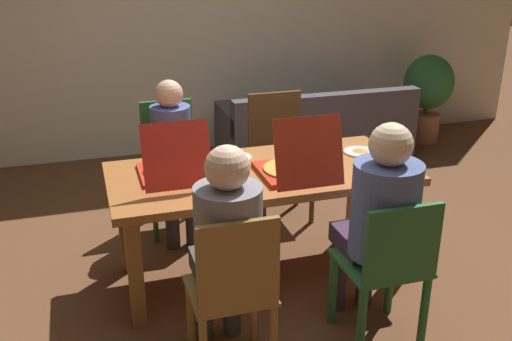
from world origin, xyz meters
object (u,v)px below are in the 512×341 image
at_px(drinking_glass_0, 366,169).
at_px(dining_table, 261,184).
at_px(pizza_box_0, 295,168).
at_px(person_2, 226,240).
at_px(chair_1, 171,159).
at_px(couch, 315,134).
at_px(chair_2, 234,291).
at_px(plate_0, 360,151).
at_px(plate_3, 231,184).
at_px(person_1, 173,147).
at_px(potted_plant, 428,90).
at_px(pizza_box_1, 172,168).
at_px(chair_3, 278,149).
at_px(chair_0, 388,268).
at_px(plate_1, 235,157).
at_px(person_0, 380,213).
at_px(drinking_glass_1, 384,161).
at_px(plate_2, 315,150).

bearing_deg(drinking_glass_0, dining_table, 148.34).
relative_size(dining_table, pizza_box_0, 3.65).
bearing_deg(person_2, pizza_box_0, 46.64).
relative_size(chair_1, couch, 0.52).
xyz_separation_m(chair_2, plate_0, (1.16, 1.02, 0.24)).
distance_m(chair_2, drinking_glass_0, 1.17).
bearing_deg(chair_1, plate_3, -80.73).
bearing_deg(person_1, potted_plant, 24.32).
bearing_deg(pizza_box_1, person_1, 80.48).
bearing_deg(pizza_box_1, chair_3, 40.00).
bearing_deg(pizza_box_1, person_2, -81.93).
distance_m(chair_0, plate_0, 1.09).
xyz_separation_m(chair_1, chair_3, (0.84, -0.07, 0.02)).
bearing_deg(dining_table, plate_0, 8.28).
distance_m(person_1, chair_3, 0.85).
bearing_deg(chair_2, person_2, 90.00).
relative_size(chair_1, plate_0, 4.30).
relative_size(pizza_box_0, plate_1, 2.38).
distance_m(person_0, pizza_box_0, 0.66).
xyz_separation_m(person_2, couch, (1.60, 2.69, -0.45)).
bearing_deg(dining_table, pizza_box_0, -43.14).
distance_m(chair_1, drinking_glass_1, 1.66).
relative_size(pizza_box_1, drinking_glass_1, 3.57).
bearing_deg(potted_plant, person_2, -135.95).
distance_m(dining_table, pizza_box_0, 0.27).
bearing_deg(couch, drinking_glass_0, -105.63).
distance_m(plate_1, couch, 2.14).
bearing_deg(pizza_box_0, plate_1, 123.18).
xyz_separation_m(plate_0, potted_plant, (1.83, 2.00, -0.17)).
relative_size(dining_table, plate_2, 9.28).
distance_m(chair_0, pizza_box_1, 1.38).
xyz_separation_m(person_0, drinking_glass_1, (0.30, 0.51, 0.07)).
height_order(plate_3, couch, plate_3).
bearing_deg(couch, chair_2, -119.57).
xyz_separation_m(plate_0, drinking_glass_0, (-0.19, -0.45, 0.06)).
relative_size(person_2, chair_3, 1.24).
height_order(pizza_box_0, plate_0, pizza_box_0).
bearing_deg(chair_3, chair_2, -115.30).
distance_m(dining_table, chair_0, 1.00).
relative_size(dining_table, couch, 1.01).
distance_m(dining_table, person_2, 0.89).
xyz_separation_m(plate_1, drinking_glass_0, (0.65, -0.59, 0.06)).
bearing_deg(couch, plate_2, -113.03).
distance_m(plate_2, potted_plant, 2.82).
bearing_deg(plate_3, potted_plant, 39.26).
bearing_deg(chair_2, pizza_box_1, 96.98).
xyz_separation_m(person_1, chair_3, (0.84, 0.09, -0.13)).
height_order(person_0, drinking_glass_1, person_0).
xyz_separation_m(chair_0, plate_3, (-0.65, 0.71, 0.27)).
height_order(drinking_glass_0, potted_plant, potted_plant).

